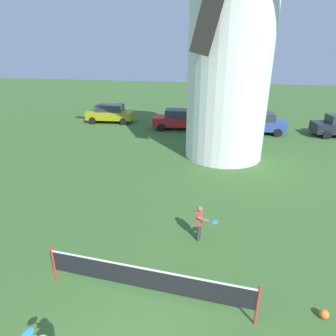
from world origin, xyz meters
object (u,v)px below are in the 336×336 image
at_px(windmill, 232,22).
at_px(parked_car_red, 181,119).
at_px(stray_ball, 324,314).
at_px(parked_car_mustard, 110,113).
at_px(parked_car_blue, 258,123).
at_px(player_far, 200,221).
at_px(tennis_net, 146,278).

relative_size(windmill, parked_car_red, 3.38).
height_order(windmill, stray_ball, windmill).
relative_size(parked_car_mustard, parked_car_red, 0.92).
relative_size(parked_car_red, parked_car_blue, 1.12).
distance_m(player_far, parked_car_mustard, 18.20).
bearing_deg(player_far, stray_ball, -34.54).
bearing_deg(player_far, parked_car_red, 104.79).
bearing_deg(stray_ball, tennis_net, -171.99).
relative_size(tennis_net, parked_car_red, 1.12).
bearing_deg(parked_car_red, windmill, -56.30).
bearing_deg(stray_ball, parked_car_mustard, 128.12).
distance_m(windmill, tennis_net, 13.04).
relative_size(windmill, player_far, 12.79).
bearing_deg(player_far, parked_car_blue, 81.38).
height_order(windmill, parked_car_blue, windmill).
distance_m(tennis_net, parked_car_red, 17.26).
xyz_separation_m(windmill, stray_ball, (3.17, -10.73, -7.00)).
bearing_deg(tennis_net, parked_car_red, 99.72).
distance_m(windmill, stray_ball, 13.20).
distance_m(tennis_net, parked_car_blue, 17.49).
relative_size(windmill, stray_ball, 70.85).
height_order(parked_car_red, parked_car_blue, same).
bearing_deg(parked_car_mustard, player_far, -55.55).
xyz_separation_m(windmill, parked_car_blue, (2.14, 5.92, -6.30)).
bearing_deg(parked_car_mustard, tennis_net, -62.03).
relative_size(player_far, parked_car_blue, 0.30).
height_order(tennis_net, parked_car_mustard, parked_car_mustard).
relative_size(player_far, parked_car_mustard, 0.29).
bearing_deg(parked_car_blue, stray_ball, -86.46).
height_order(stray_ball, parked_car_mustard, parked_car_mustard).
bearing_deg(parked_car_blue, parked_car_mustard, 177.37).
bearing_deg(windmill, parked_car_mustard, 147.90).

